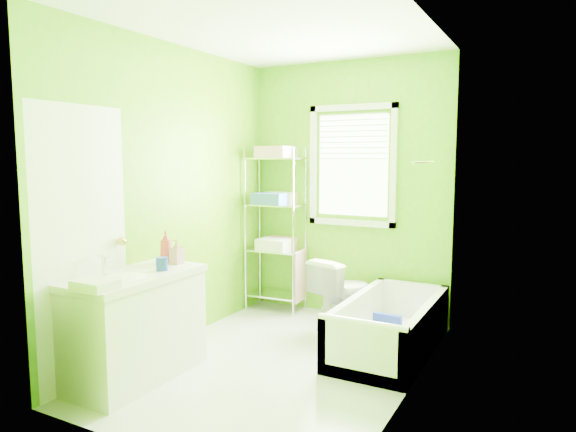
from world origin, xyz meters
The scene contains 9 objects.
ground centered at (0.00, 0.00, 0.00)m, with size 2.90×2.90×0.00m, color silver.
room_envelope centered at (0.00, 0.00, 1.55)m, with size 2.14×2.94×2.62m.
window centered at (0.05, 1.42, 1.61)m, with size 0.92×0.05×1.22m.
door centered at (-1.04, -1.00, 1.00)m, with size 0.09×0.80×2.00m.
right_wall_decor centered at (1.04, -0.02, 1.32)m, with size 0.04×1.48×1.17m.
bathtub centered at (0.71, 0.62, 0.15)m, with size 0.68×1.46×0.47m.
toilet centered at (0.11, 1.05, 0.34)m, with size 0.38×0.66×0.68m, color white.
vanity centered at (-0.79, -0.77, 0.42)m, with size 0.54×1.08×1.05m.
wire_shelf_unit centered at (-0.72, 1.26, 1.07)m, with size 0.61×0.49×1.75m.
Camera 1 is at (1.92, -3.47, 1.63)m, focal length 32.00 mm.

